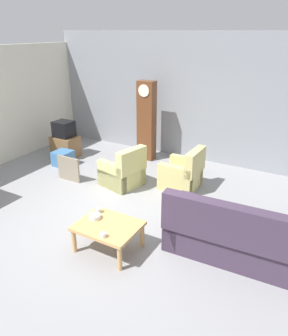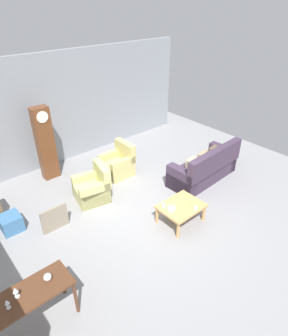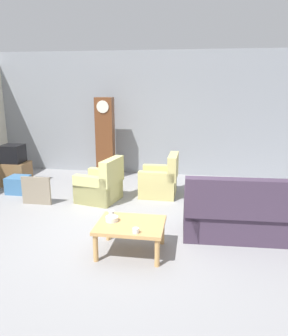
{
  "view_description": "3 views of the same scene",
  "coord_description": "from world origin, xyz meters",
  "px_view_note": "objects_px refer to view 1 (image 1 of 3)",
  "views": [
    {
      "loc": [
        2.87,
        -4.17,
        3.21
      ],
      "look_at": [
        0.37,
        0.22,
        1.02
      ],
      "focal_mm": 34.22,
      "sensor_mm": 36.0,
      "label": 1
    },
    {
      "loc": [
        -3.64,
        -4.12,
        4.49
      ],
      "look_at": [
        0.16,
        0.27,
        0.99
      ],
      "focal_mm": 31.03,
      "sensor_mm": 36.0,
      "label": 2
    },
    {
      "loc": [
        1.18,
        -5.04,
        2.37
      ],
      "look_at": [
        0.34,
        0.27,
        0.99
      ],
      "focal_mm": 34.99,
      "sensor_mm": 36.0,
      "label": 3
    }
  ],
  "objects_px": {
    "tv_stand_cabinet": "(66,146)",
    "grandfather_clock": "(147,121)",
    "framed_picture_leaning": "(69,169)",
    "cup_white_porcelain": "(103,235)",
    "bowl_white_stacked": "(95,217)",
    "tv_crt": "(64,129)",
    "cup_blue_rimmed": "(99,210)",
    "storage_box_blue": "(63,158)",
    "armchair_olive_near": "(123,173)",
    "couch_floral": "(236,238)",
    "armchair_olive_far": "(183,175)",
    "coffee_table_wood": "(108,228)"
  },
  "relations": [
    {
      "from": "grandfather_clock",
      "to": "tv_stand_cabinet",
      "type": "relative_size",
      "value": 3.02
    },
    {
      "from": "couch_floral",
      "to": "tv_crt",
      "type": "xyz_separation_m",
      "value": [
        -5.17,
        1.99,
        0.42
      ]
    },
    {
      "from": "armchair_olive_near",
      "to": "bowl_white_stacked",
      "type": "xyz_separation_m",
      "value": [
        0.75,
        -1.98,
        0.18
      ]
    },
    {
      "from": "coffee_table_wood",
      "to": "grandfather_clock",
      "type": "distance_m",
      "value": 4.01
    },
    {
      "from": "armchair_olive_near",
      "to": "armchair_olive_far",
      "type": "distance_m",
      "value": 1.31
    },
    {
      "from": "couch_floral",
      "to": "framed_picture_leaning",
      "type": "height_order",
      "value": "couch_floral"
    },
    {
      "from": "couch_floral",
      "to": "bowl_white_stacked",
      "type": "height_order",
      "value": "couch_floral"
    },
    {
      "from": "framed_picture_leaning",
      "to": "storage_box_blue",
      "type": "bearing_deg",
      "value": 140.47
    },
    {
      "from": "tv_stand_cabinet",
      "to": "cup_white_porcelain",
      "type": "relative_size",
      "value": 7.82
    },
    {
      "from": "armchair_olive_far",
      "to": "coffee_table_wood",
      "type": "distance_m",
      "value": 2.58
    },
    {
      "from": "armchair_olive_near",
      "to": "tv_stand_cabinet",
      "type": "xyz_separation_m",
      "value": [
        -2.36,
        0.74,
        -0.02
      ]
    },
    {
      "from": "tv_stand_cabinet",
      "to": "grandfather_clock",
      "type": "bearing_deg",
      "value": 25.22
    },
    {
      "from": "tv_stand_cabinet",
      "to": "bowl_white_stacked",
      "type": "xyz_separation_m",
      "value": [
        3.11,
        -2.72,
        0.2
      ]
    },
    {
      "from": "coffee_table_wood",
      "to": "storage_box_blue",
      "type": "distance_m",
      "value": 3.76
    },
    {
      "from": "tv_crt",
      "to": "armchair_olive_far",
      "type": "bearing_deg",
      "value": -3.07
    },
    {
      "from": "framed_picture_leaning",
      "to": "cup_white_porcelain",
      "type": "distance_m",
      "value": 3.07
    },
    {
      "from": "armchair_olive_near",
      "to": "grandfather_clock",
      "type": "xyz_separation_m",
      "value": [
        -0.35,
        1.68,
        0.73
      ]
    },
    {
      "from": "armchair_olive_near",
      "to": "grandfather_clock",
      "type": "distance_m",
      "value": 1.87
    },
    {
      "from": "framed_picture_leaning",
      "to": "cup_blue_rimmed",
      "type": "height_order",
      "value": "framed_picture_leaning"
    },
    {
      "from": "framed_picture_leaning",
      "to": "cup_blue_rimmed",
      "type": "xyz_separation_m",
      "value": [
        1.93,
        -1.4,
        0.2
      ]
    },
    {
      "from": "cup_blue_rimmed",
      "to": "bowl_white_stacked",
      "type": "relative_size",
      "value": 0.45
    },
    {
      "from": "tv_stand_cabinet",
      "to": "storage_box_blue",
      "type": "relative_size",
      "value": 1.52
    },
    {
      "from": "armchair_olive_near",
      "to": "cup_blue_rimmed",
      "type": "bearing_deg",
      "value": -68.77
    },
    {
      "from": "grandfather_clock",
      "to": "cup_blue_rimmed",
      "type": "xyz_separation_m",
      "value": [
        1.05,
        -3.48,
        -0.55
      ]
    },
    {
      "from": "couch_floral",
      "to": "cup_white_porcelain",
      "type": "relative_size",
      "value": 24.53
    },
    {
      "from": "tv_crt",
      "to": "framed_picture_leaning",
      "type": "bearing_deg",
      "value": -45.29
    },
    {
      "from": "tv_crt",
      "to": "storage_box_blue",
      "type": "height_order",
      "value": "tv_crt"
    },
    {
      "from": "framed_picture_leaning",
      "to": "cup_blue_rimmed",
      "type": "distance_m",
      "value": 2.39
    },
    {
      "from": "couch_floral",
      "to": "tv_stand_cabinet",
      "type": "bearing_deg",
      "value": 158.92
    },
    {
      "from": "armchair_olive_near",
      "to": "tv_crt",
      "type": "xyz_separation_m",
      "value": [
        -2.36,
        0.74,
        0.47
      ]
    },
    {
      "from": "tv_stand_cabinet",
      "to": "bowl_white_stacked",
      "type": "relative_size",
      "value": 3.72
    },
    {
      "from": "armchair_olive_near",
      "to": "framed_picture_leaning",
      "type": "distance_m",
      "value": 1.29
    },
    {
      "from": "tv_stand_cabinet",
      "to": "cup_white_porcelain",
      "type": "height_order",
      "value": "tv_stand_cabinet"
    },
    {
      "from": "armchair_olive_far",
      "to": "bowl_white_stacked",
      "type": "xyz_separation_m",
      "value": [
        -0.43,
        -2.53,
        0.18
      ]
    },
    {
      "from": "tv_crt",
      "to": "storage_box_blue",
      "type": "relative_size",
      "value": 1.07
    },
    {
      "from": "framed_picture_leaning",
      "to": "bowl_white_stacked",
      "type": "bearing_deg",
      "value": -38.61
    },
    {
      "from": "bowl_white_stacked",
      "to": "armchair_olive_near",
      "type": "bearing_deg",
      "value": 110.81
    },
    {
      "from": "tv_stand_cabinet",
      "to": "cup_white_porcelain",
      "type": "distance_m",
      "value": 4.67
    },
    {
      "from": "tv_stand_cabinet",
      "to": "cup_blue_rimmed",
      "type": "relative_size",
      "value": 8.26
    },
    {
      "from": "cup_blue_rimmed",
      "to": "bowl_white_stacked",
      "type": "xyz_separation_m",
      "value": [
        0.06,
        -0.19,
        -0.01
      ]
    },
    {
      "from": "tv_crt",
      "to": "cup_blue_rimmed",
      "type": "bearing_deg",
      "value": -39.71
    },
    {
      "from": "armchair_olive_near",
      "to": "tv_crt",
      "type": "height_order",
      "value": "tv_crt"
    },
    {
      "from": "storage_box_blue",
      "to": "cup_white_porcelain",
      "type": "height_order",
      "value": "cup_white_porcelain"
    },
    {
      "from": "tv_crt",
      "to": "cup_white_porcelain",
      "type": "bearing_deg",
      "value": -40.94
    },
    {
      "from": "cup_white_porcelain",
      "to": "bowl_white_stacked",
      "type": "bearing_deg",
      "value": 141.06
    },
    {
      "from": "grandfather_clock",
      "to": "bowl_white_stacked",
      "type": "distance_m",
      "value": 3.87
    },
    {
      "from": "storage_box_blue",
      "to": "bowl_white_stacked",
      "type": "bearing_deg",
      "value": -38.86
    },
    {
      "from": "couch_floral",
      "to": "tv_stand_cabinet",
      "type": "relative_size",
      "value": 3.14
    },
    {
      "from": "coffee_table_wood",
      "to": "cup_blue_rimmed",
      "type": "relative_size",
      "value": 11.66
    },
    {
      "from": "coffee_table_wood",
      "to": "cup_white_porcelain",
      "type": "distance_m",
      "value": 0.34
    }
  ]
}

